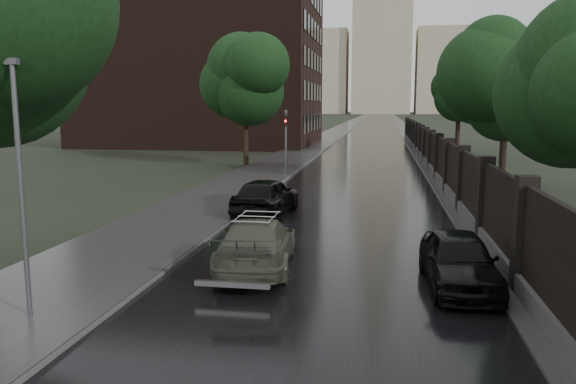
{
  "coord_description": "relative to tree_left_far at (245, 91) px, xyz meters",
  "views": [
    {
      "loc": [
        1.38,
        -8.09,
        4.24
      ],
      "look_at": [
        -1.56,
        9.45,
        1.5
      ],
      "focal_mm": 35.0,
      "sensor_mm": 36.0,
      "label": 1
    }
  ],
  "objects": [
    {
      "name": "road",
      "position": [
        8.0,
        160.0,
        -5.23
      ],
      "size": [
        8.0,
        420.0,
        0.02
      ],
      "primitive_type": "cube",
      "color": "black",
      "rests_on": "ground"
    },
    {
      "name": "sidewalk_left",
      "position": [
        2.0,
        160.0,
        -5.16
      ],
      "size": [
        4.0,
        420.0,
        0.16
      ],
      "primitive_type": "cube",
      "color": "#2D2D2D",
      "rests_on": "ground"
    },
    {
      "name": "tree_right_c",
      "position": [
        15.5,
        10.0,
        -0.29
      ],
      "size": [
        4.08,
        4.08,
        7.01
      ],
      "color": "black",
      "rests_on": "ground"
    },
    {
      "name": "car_right_near",
      "position": [
        11.22,
        -24.88,
        -4.58
      ],
      "size": [
        1.77,
        3.96,
        1.32
      ],
      "primitive_type": "imported",
      "rotation": [
        0.0,
        0.0,
        0.05
      ],
      "color": "black",
      "rests_on": "ground"
    },
    {
      "name": "tree_right_b",
      "position": [
        15.5,
        -8.0,
        -0.29
      ],
      "size": [
        4.08,
        4.08,
        7.01
      ],
      "color": "black",
      "rests_on": "ground"
    },
    {
      "name": "brick_building",
      "position": [
        -10.0,
        22.0,
        4.76
      ],
      "size": [
        24.0,
        18.0,
        20.0
      ],
      "primitive_type": "cube",
      "color": "black",
      "rests_on": "ground"
    },
    {
      "name": "fence_right",
      "position": [
        12.6,
        2.01,
        -4.23
      ],
      "size": [
        0.45,
        75.72,
        2.7
      ],
      "color": "#383533",
      "rests_on": "ground"
    },
    {
      "name": "stalinist_tower",
      "position": [
        8.0,
        270.0,
        33.14
      ],
      "size": [
        92.0,
        30.0,
        159.0
      ],
      "color": "tan",
      "rests_on": "ground"
    },
    {
      "name": "lamp_post",
      "position": [
        2.6,
        -28.5,
        -2.57
      ],
      "size": [
        0.25,
        0.12,
        5.11
      ],
      "color": "#59595E",
      "rests_on": "ground"
    },
    {
      "name": "volga_sedan",
      "position": [
        6.2,
        -24.08,
        -4.58
      ],
      "size": [
        2.32,
        4.76,
        1.33
      ],
      "primitive_type": "imported",
      "rotation": [
        0.0,
        0.0,
        3.24
      ],
      "color": "#484B3C",
      "rests_on": "ground"
    },
    {
      "name": "ground",
      "position": [
        8.0,
        -30.0,
        -5.24
      ],
      "size": [
        800.0,
        800.0,
        0.0
      ],
      "primitive_type": "plane",
      "color": "black",
      "rests_on": "ground"
    },
    {
      "name": "tree_left_far",
      "position": [
        0.0,
        0.0,
        0.0
      ],
      "size": [
        4.25,
        4.25,
        7.39
      ],
      "color": "black",
      "rests_on": "ground"
    },
    {
      "name": "traffic_light",
      "position": [
        3.7,
        -5.01,
        -2.84
      ],
      "size": [
        0.16,
        0.32,
        4.0
      ],
      "color": "#59595E",
      "rests_on": "ground"
    },
    {
      "name": "hatchback_left",
      "position": [
        4.94,
        -16.86,
        -4.5
      ],
      "size": [
        2.26,
        4.55,
        1.49
      ],
      "primitive_type": "imported",
      "rotation": [
        0.0,
        0.0,
        3.02
      ],
      "color": "black",
      "rests_on": "ground"
    },
    {
      "name": "verge_right",
      "position": [
        13.5,
        160.0,
        -5.2
      ],
      "size": [
        3.0,
        420.0,
        0.08
      ],
      "primitive_type": "cube",
      "color": "#2D2D2D",
      "rests_on": "ground"
    }
  ]
}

